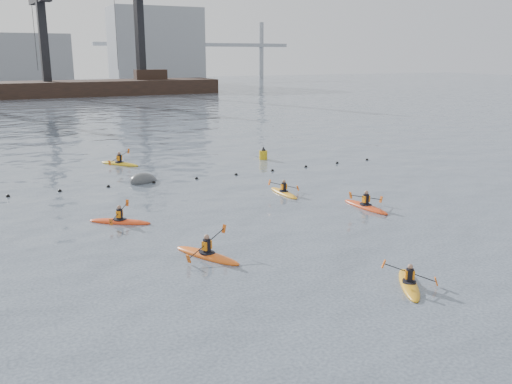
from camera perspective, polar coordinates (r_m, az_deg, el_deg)
ground at (r=18.91m, az=14.89°, el=-12.54°), size 400.00×400.00×0.00m
float_line at (r=37.68m, az=-8.55°, el=1.26°), size 33.24×0.73×0.24m
barge_pier at (r=123.23m, az=-21.16°, el=10.24°), size 72.00×19.30×29.50m
skyline at (r=163.40m, az=-21.90°, el=13.50°), size 141.00×28.00×22.00m
kayaker_0 at (r=23.35m, az=-5.18°, el=-6.55°), size 2.24×3.49×1.28m
kayaker_1 at (r=21.27m, az=15.81°, el=-9.24°), size 2.15×2.91×1.10m
kayaker_2 at (r=28.72m, az=-14.13°, el=-2.96°), size 3.08×2.46×1.08m
kayaker_3 at (r=33.67m, az=2.94°, el=-0.03°), size 2.17×3.17×1.13m
kayaker_4 at (r=31.17m, az=11.47°, el=-1.45°), size 2.41×3.59×1.20m
kayaker_5 at (r=44.05m, az=-14.16°, el=2.96°), size 2.79×3.30×1.23m
mooring_buoy at (r=37.73m, az=-11.73°, el=1.09°), size 2.92×2.71×1.67m
nav_buoy at (r=44.90m, az=0.77°, el=3.93°), size 0.67×0.67×1.22m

